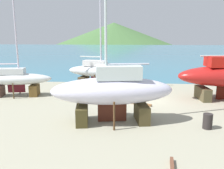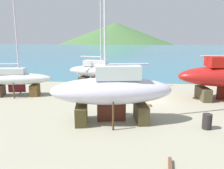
% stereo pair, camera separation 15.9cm
% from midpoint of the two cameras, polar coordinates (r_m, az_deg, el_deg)
% --- Properties ---
extents(ground_plane, '(46.77, 46.77, 0.00)m').
position_cam_midpoint_polar(ground_plane, '(16.29, 9.35, -7.89)').
color(ground_plane, '#9C9982').
extents(sea_water, '(169.82, 104.35, 0.01)m').
position_cam_midpoint_polar(sea_water, '(79.36, 5.88, 7.77)').
color(sea_water, teal).
rests_on(sea_water, ground).
extents(headland_hill, '(164.04, 164.04, 30.59)m').
position_cam_midpoint_polar(headland_hill, '(207.16, 0.42, 10.26)').
color(headland_hill, '#446C39').
rests_on(headland_hill, ground).
extents(sailboat_small_center, '(6.44, 3.02, 10.04)m').
position_cam_midpoint_polar(sailboat_small_center, '(23.72, -3.57, 2.95)').
color(sailboat_small_center, '#49332D').
rests_on(sailboat_small_center, ground).
extents(sailboat_mid_port, '(7.86, 3.69, 13.59)m').
position_cam_midpoint_polar(sailboat_mid_port, '(14.86, -0.14, -1.40)').
color(sailboat_mid_port, '#423A1C').
rests_on(sailboat_mid_port, ground).
extents(sailboat_far_slipway, '(6.47, 2.72, 11.00)m').
position_cam_midpoint_polar(sailboat_far_slipway, '(23.10, -22.07, 1.18)').
color(sailboat_far_slipway, brown).
rests_on(sailboat_far_slipway, ground).
extents(barrel_rust_mid, '(0.66, 0.66, 0.90)m').
position_cam_midpoint_polar(barrel_rust_mid, '(15.30, 21.44, -8.10)').
color(barrel_rust_mid, '#2B2625').
rests_on(barrel_rust_mid, ground).
extents(timber_short_cross, '(2.57, 1.38, 0.16)m').
position_cam_midpoint_polar(timber_short_cross, '(19.30, 5.27, -4.39)').
color(timber_short_cross, brown).
rests_on(timber_short_cross, ground).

